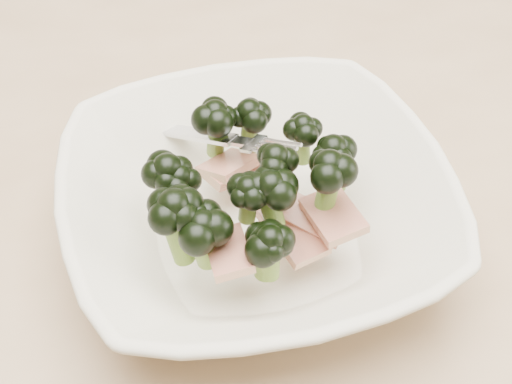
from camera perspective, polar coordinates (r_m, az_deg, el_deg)
dining_table at (r=0.65m, az=-2.08°, el=-6.01°), size 1.20×0.80×0.75m
broccoli_dish at (r=0.51m, az=-0.10°, el=-1.03°), size 0.30×0.30×0.10m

